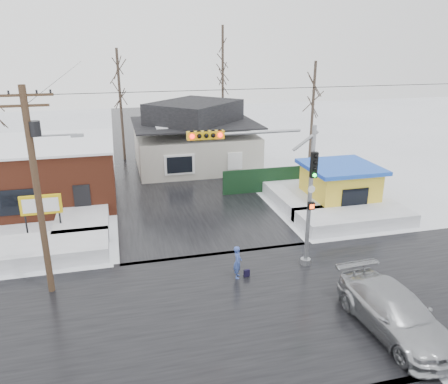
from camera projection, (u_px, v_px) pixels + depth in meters
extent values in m
plane|color=white|center=(246.00, 309.00, 18.14)|extent=(120.00, 120.00, 0.00)
cube|color=black|center=(246.00, 309.00, 18.13)|extent=(10.00, 120.00, 0.02)
cube|color=black|center=(246.00, 309.00, 18.13)|extent=(120.00, 10.00, 0.02)
cube|color=white|center=(38.00, 251.00, 22.33)|extent=(7.00, 3.00, 0.80)
cube|color=white|center=(354.00, 218.00, 26.50)|extent=(7.00, 3.00, 0.80)
cube|color=white|center=(84.00, 212.00, 27.37)|extent=(3.00, 8.00, 0.80)
cube|color=white|center=(292.00, 194.00, 30.62)|extent=(3.00, 8.00, 0.80)
cylinder|color=gray|center=(310.00, 198.00, 20.66)|extent=(0.20, 0.20, 7.00)
cylinder|color=gray|center=(305.00, 261.00, 21.76)|extent=(0.50, 0.50, 0.30)
cylinder|color=gray|center=(251.00, 133.00, 18.88)|extent=(4.60, 0.14, 0.14)
cube|color=gold|center=(206.00, 135.00, 18.42)|extent=(1.60, 0.28, 0.35)
sphere|color=#FF0C0C|center=(192.00, 137.00, 18.14)|extent=(0.20, 0.20, 0.20)
sphere|color=#FF0C0C|center=(220.00, 135.00, 18.41)|extent=(0.20, 0.20, 0.20)
cube|color=black|center=(314.00, 165.00, 19.92)|extent=(0.30, 0.22, 1.20)
sphere|color=#0CE533|center=(315.00, 175.00, 19.94)|extent=(0.18, 0.18, 0.18)
cube|color=black|center=(311.00, 206.00, 20.58)|extent=(0.30, 0.20, 0.35)
cylinder|color=#382619|center=(38.00, 196.00, 18.01)|extent=(0.28, 0.28, 9.00)
cube|color=#382619|center=(23.00, 95.00, 16.67)|extent=(2.20, 0.10, 0.10)
cube|color=#382619|center=(25.00, 106.00, 16.80)|extent=(1.80, 0.10, 0.10)
cylinder|color=black|center=(35.00, 129.00, 17.15)|extent=(0.44, 0.44, 0.60)
cylinder|color=gray|center=(53.00, 135.00, 17.40)|extent=(1.80, 0.08, 0.08)
cube|color=gray|center=(77.00, 135.00, 17.63)|extent=(0.50, 0.22, 0.12)
cube|color=brown|center=(23.00, 174.00, 29.58)|extent=(12.00, 8.00, 4.00)
cube|color=white|center=(18.00, 145.00, 28.91)|extent=(12.20, 8.20, 0.15)
cube|color=black|center=(12.00, 203.00, 26.10)|extent=(3.00, 0.08, 1.60)
cube|color=black|center=(83.00, 202.00, 27.13)|extent=(1.00, 0.08, 2.20)
cylinder|color=black|center=(26.00, 225.00, 24.25)|extent=(0.10, 0.10, 1.80)
cylinder|color=black|center=(61.00, 221.00, 24.67)|extent=(0.10, 0.10, 1.80)
cube|color=gold|center=(41.00, 205.00, 24.10)|extent=(2.20, 0.18, 1.10)
cube|color=white|center=(41.00, 205.00, 23.99)|extent=(1.90, 0.02, 0.80)
cube|color=beige|center=(195.00, 150.00, 38.26)|extent=(10.00, 8.00, 3.00)
cube|color=black|center=(195.00, 123.00, 37.47)|extent=(10.40, 8.40, 0.12)
pyramid|color=black|center=(194.00, 112.00, 37.15)|extent=(9.00, 7.00, 1.80)
cube|color=brown|center=(228.00, 108.00, 38.80)|extent=(0.70, 0.70, 1.40)
cube|color=white|center=(180.00, 165.00, 34.12)|extent=(2.40, 0.12, 1.60)
cube|color=yellow|center=(339.00, 188.00, 29.07)|extent=(4.00, 4.00, 2.60)
cube|color=#1A35C6|center=(341.00, 167.00, 28.59)|extent=(4.60, 4.60, 0.25)
cube|color=black|center=(355.00, 198.00, 27.21)|extent=(1.80, 0.06, 1.20)
cube|color=black|center=(275.00, 179.00, 32.17)|extent=(8.00, 0.12, 1.80)
cylinder|color=#332821|center=(121.00, 106.00, 39.38)|extent=(0.24, 0.24, 10.00)
cylinder|color=#332821|center=(223.00, 89.00, 43.20)|extent=(0.24, 0.24, 12.00)
cylinder|color=#332821|center=(312.00, 115.00, 37.76)|extent=(0.24, 0.24, 9.00)
imported|color=#3951A0|center=(238.00, 262.00, 20.33)|extent=(0.53, 0.67, 1.60)
imported|color=#A4A6AB|center=(395.00, 313.00, 16.55)|extent=(2.57, 5.73, 1.63)
cube|color=black|center=(247.00, 273.00, 20.59)|extent=(0.29, 0.15, 0.35)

